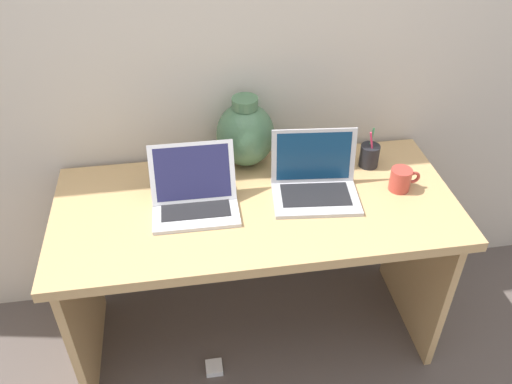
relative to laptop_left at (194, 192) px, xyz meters
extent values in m
plane|color=#564C47|center=(0.22, -0.03, -0.81)|extent=(6.00, 6.00, 0.00)
cube|color=beige|center=(0.22, 0.35, 0.39)|extent=(4.40, 0.04, 2.40)
cube|color=tan|center=(0.22, -0.03, -0.08)|extent=(1.48, 0.66, 0.04)
cube|color=tan|center=(-0.48, -0.03, -0.45)|extent=(0.03, 0.56, 0.71)
cube|color=tan|center=(0.92, -0.03, -0.45)|extent=(0.03, 0.56, 0.71)
cube|color=silver|center=(0.00, -0.03, -0.05)|extent=(0.31, 0.24, 0.01)
cube|color=black|center=(0.00, -0.03, -0.04)|extent=(0.24, 0.14, 0.00)
cube|color=silver|center=(0.00, 0.04, 0.06)|extent=(0.31, 0.10, 0.20)
cube|color=#23234C|center=(0.00, 0.04, 0.06)|extent=(0.27, 0.09, 0.18)
cube|color=#B2B2B7|center=(0.44, -0.03, -0.05)|extent=(0.34, 0.26, 0.01)
cube|color=black|center=(0.44, -0.03, -0.04)|extent=(0.26, 0.16, 0.00)
cube|color=#B2B2B7|center=(0.45, 0.07, 0.07)|extent=(0.32, 0.07, 0.21)
cube|color=navy|center=(0.45, 0.07, 0.07)|extent=(0.28, 0.06, 0.19)
ellipsoid|color=#47704C|center=(0.22, 0.25, 0.07)|extent=(0.23, 0.23, 0.26)
cylinder|color=#47704C|center=(0.22, 0.25, 0.21)|extent=(0.10, 0.10, 0.04)
cylinder|color=#B23D33|center=(0.77, -0.02, -0.01)|extent=(0.08, 0.08, 0.09)
torus|color=#B23D33|center=(0.82, -0.02, -0.01)|extent=(0.05, 0.01, 0.05)
cylinder|color=black|center=(0.70, 0.14, -0.01)|extent=(0.08, 0.08, 0.09)
cylinder|color=#4CA566|center=(0.71, 0.16, 0.04)|extent=(0.01, 0.01, 0.14)
cylinder|color=#D83359|center=(0.70, 0.13, 0.04)|extent=(0.04, 0.01, 0.14)
cube|color=white|center=(0.02, -0.19, -0.79)|extent=(0.07, 0.07, 0.03)
camera|label=1|loc=(-0.01, -1.52, 1.16)|focal=37.16mm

